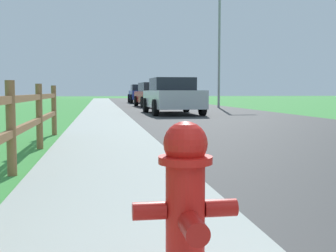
# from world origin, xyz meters

# --- Properties ---
(ground_plane) EXTENTS (120.00, 120.00, 0.00)m
(ground_plane) POSITION_xyz_m (0.00, 25.00, 0.00)
(ground_plane) COLOR green
(road_asphalt) EXTENTS (7.00, 66.00, 0.01)m
(road_asphalt) POSITION_xyz_m (3.50, 27.00, 0.00)
(road_asphalt) COLOR #3B3B3B
(road_asphalt) RESTS_ON ground
(curb_concrete) EXTENTS (6.00, 66.00, 0.01)m
(curb_concrete) POSITION_xyz_m (-3.00, 27.00, 0.00)
(curb_concrete) COLOR #A2AAA3
(curb_concrete) RESTS_ON ground
(grass_verge) EXTENTS (5.00, 66.00, 0.00)m
(grass_verge) POSITION_xyz_m (-4.50, 27.00, 0.01)
(grass_verge) COLOR green
(grass_verge) RESTS_ON ground
(fire_hydrant) EXTENTS (0.51, 0.43, 0.85)m
(fire_hydrant) POSITION_xyz_m (-0.73, 1.49, 0.44)
(fire_hydrant) COLOR red
(fire_hydrant) RESTS_ON ground
(rail_fence) EXTENTS (0.11, 9.64, 1.12)m
(rail_fence) POSITION_xyz_m (-2.15, 4.72, 0.65)
(rail_fence) COLOR olive
(rail_fence) RESTS_ON ground
(parked_suv_silver) EXTENTS (2.25, 4.92, 1.57)m
(parked_suv_silver) POSITION_xyz_m (1.98, 18.20, 0.78)
(parked_suv_silver) COLOR #B7BABF
(parked_suv_silver) RESTS_ON ground
(parked_car_red) EXTENTS (2.23, 4.68, 1.52)m
(parked_car_red) POSITION_xyz_m (2.19, 26.67, 0.78)
(parked_car_red) COLOR maroon
(parked_car_red) RESTS_ON ground
(parked_car_blue) EXTENTS (2.10, 4.45, 1.53)m
(parked_car_blue) POSITION_xyz_m (2.30, 35.67, 0.78)
(parked_car_blue) COLOR navy
(parked_car_blue) RESTS_ON ground
(street_lamp) EXTENTS (1.17, 0.20, 6.74)m
(street_lamp) POSITION_xyz_m (6.01, 24.77, 3.98)
(street_lamp) COLOR gray
(street_lamp) RESTS_ON ground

